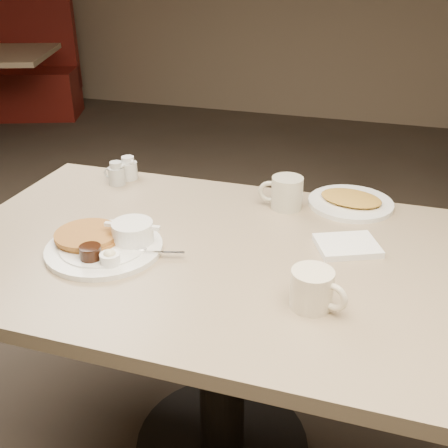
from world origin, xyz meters
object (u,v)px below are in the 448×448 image
(main_plate, at_px, (107,242))
(creamer_right, at_px, (128,169))
(creamer_left, at_px, (116,174))
(booth_back_left, at_px, (2,75))
(coffee_mug_near, at_px, (313,289))
(hash_plate, at_px, (351,201))
(diner_table, at_px, (222,303))
(coffee_mug_far, at_px, (286,193))

(main_plate, height_order, creamer_right, creamer_right)
(creamer_left, xyz_separation_m, booth_back_left, (-2.70, 2.79, -0.38))
(creamer_left, bearing_deg, coffee_mug_near, -33.96)
(creamer_right, xyz_separation_m, hash_plate, (0.76, 0.01, -0.02))
(creamer_left, bearing_deg, diner_table, -34.33)
(coffee_mug_near, relative_size, creamer_right, 1.82)
(coffee_mug_near, height_order, coffee_mug_far, coffee_mug_far)
(booth_back_left, bearing_deg, coffee_mug_far, -40.43)
(diner_table, xyz_separation_m, coffee_mug_far, (0.11, 0.31, 0.22))
(coffee_mug_far, distance_m, booth_back_left, 4.33)
(diner_table, distance_m, coffee_mug_near, 0.39)
(coffee_mug_near, bearing_deg, diner_table, 146.72)
(coffee_mug_far, relative_size, creamer_right, 1.78)
(diner_table, distance_m, hash_plate, 0.52)
(diner_table, bearing_deg, main_plate, -164.35)
(creamer_right, xyz_separation_m, booth_back_left, (-2.72, 2.73, -0.38))
(hash_plate, xyz_separation_m, booth_back_left, (-3.48, 2.72, -0.35))
(main_plate, relative_size, coffee_mug_near, 2.70)
(main_plate, relative_size, coffee_mug_far, 2.75)
(coffee_mug_far, bearing_deg, main_plate, -135.32)
(diner_table, relative_size, coffee_mug_near, 10.33)
(diner_table, height_order, coffee_mug_far, coffee_mug_far)
(coffee_mug_far, bearing_deg, creamer_right, 172.83)
(diner_table, relative_size, coffee_mug_far, 10.52)
(diner_table, distance_m, booth_back_left, 4.45)
(creamer_left, height_order, hash_plate, creamer_left)
(coffee_mug_near, xyz_separation_m, hash_plate, (0.03, 0.57, -0.03))
(hash_plate, bearing_deg, creamer_left, -175.29)
(main_plate, distance_m, creamer_left, 0.45)
(coffee_mug_near, distance_m, creamer_left, 0.90)
(creamer_right, height_order, booth_back_left, booth_back_left)
(diner_table, relative_size, main_plate, 3.82)
(creamer_left, distance_m, creamer_right, 0.06)
(coffee_mug_near, xyz_separation_m, booth_back_left, (-3.45, 3.29, -0.39))
(coffee_mug_near, xyz_separation_m, coffee_mug_far, (-0.16, 0.49, 0.00))
(diner_table, relative_size, creamer_left, 17.05)
(coffee_mug_far, height_order, booth_back_left, booth_back_left)
(main_plate, xyz_separation_m, coffee_mug_far, (0.40, 0.39, 0.03))
(coffee_mug_far, bearing_deg, coffee_mug_near, -71.82)
(creamer_right, relative_size, hash_plate, 0.25)
(main_plate, bearing_deg, coffee_mug_near, -9.45)
(coffee_mug_far, height_order, creamer_left, coffee_mug_far)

